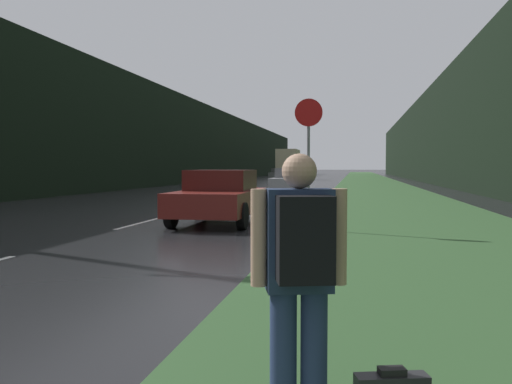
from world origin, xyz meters
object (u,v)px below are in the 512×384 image
at_px(stop_sign, 308,151).
at_px(car_passing_far, 290,181).
at_px(car_passing_near, 220,197).
at_px(delivery_truck, 289,164).
at_px(car_oncoming, 280,174).
at_px(hitchhiker_with_backpack, 300,273).

xyz_separation_m(stop_sign, car_passing_far, (-2.50, 17.22, -1.16)).
height_order(stop_sign, car_passing_far, stop_sign).
relative_size(stop_sign, car_passing_near, 0.74).
bearing_deg(delivery_truck, stop_sign, -82.60).
bearing_deg(car_oncoming, delivery_truck, 90.00).
distance_m(stop_sign, car_passing_near, 3.04).
distance_m(stop_sign, hitchhiker_with_backpack, 9.99).
relative_size(stop_sign, car_passing_far, 0.69).
bearing_deg(car_oncoming, car_passing_far, -81.03).
bearing_deg(stop_sign, car_passing_near, 153.26).
xyz_separation_m(car_passing_near, delivery_truck, (-4.28, 50.96, 1.15)).
xyz_separation_m(hitchhiker_with_backpack, car_oncoming, (-7.58, 54.28, -0.20)).
height_order(stop_sign, car_oncoming, stop_sign).
bearing_deg(hitchhiker_with_backpack, car_oncoming, 82.67).
relative_size(car_passing_near, car_passing_far, 0.92).
bearing_deg(car_passing_near, stop_sign, 153.26).
xyz_separation_m(stop_sign, car_passing_near, (-2.50, 1.26, -1.18)).
xyz_separation_m(car_passing_near, car_oncoming, (-4.28, 43.11, -0.00)).
height_order(hitchhiker_with_backpack, car_passing_far, hitchhiker_with_backpack).
height_order(stop_sign, car_passing_near, stop_sign).
height_order(stop_sign, hitchhiker_with_backpack, stop_sign).
xyz_separation_m(hitchhiker_with_backpack, car_passing_near, (-3.30, 11.17, -0.20)).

